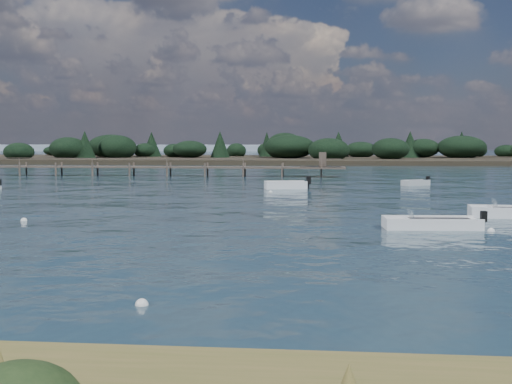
# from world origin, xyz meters

# --- Properties ---
(ground) EXTENTS (400.00, 400.00, 0.00)m
(ground) POSITION_xyz_m (0.00, 60.00, 0.00)
(ground) COLOR #162834
(ground) RESTS_ON ground
(shore_lip) EXTENTS (160.00, 0.60, 0.30)m
(shore_lip) POSITION_xyz_m (0.00, -12.20, 0.00)
(shore_lip) COLOR black
(shore_lip) RESTS_ON ground
(dinghy_mid_white_a) EXTENTS (4.61, 1.84, 1.07)m
(dinghy_mid_white_a) POSITION_xyz_m (8.62, 6.64, 0.14)
(dinghy_mid_white_a) COLOR silver
(dinghy_mid_white_a) RESTS_ON ground
(tender_far_white) EXTENTS (3.89, 2.11, 1.30)m
(tender_far_white) POSITION_xyz_m (0.88, 29.98, 0.18)
(tender_far_white) COLOR silver
(tender_far_white) RESTS_ON ground
(tender_far_grey_b) EXTENTS (2.73, 2.28, 0.98)m
(tender_far_grey_b) POSITION_xyz_m (12.15, 35.21, 0.14)
(tender_far_grey_b) COLOR #A3A8AA
(tender_far_grey_b) RESTS_ON ground
(buoy_a) EXTENTS (0.32, 0.32, 0.32)m
(buoy_a) POSITION_xyz_m (-0.66, -7.84, 0.00)
(buoy_a) COLOR silver
(buoy_a) RESTS_ON ground
(buoy_b) EXTENTS (0.32, 0.32, 0.32)m
(buoy_b) POSITION_xyz_m (11.07, 5.93, 0.00)
(buoy_b) COLOR silver
(buoy_b) RESTS_ON ground
(buoy_c) EXTENTS (0.32, 0.32, 0.32)m
(buoy_c) POSITION_xyz_m (-10.90, 7.49, 0.00)
(buoy_c) COLOR silver
(buoy_c) RESTS_ON ground
(buoy_e) EXTENTS (0.32, 0.32, 0.32)m
(buoy_e) POSITION_xyz_m (-0.08, 26.12, 0.00)
(buoy_e) COLOR silver
(buoy_e) RESTS_ON ground
(jetty) EXTENTS (64.50, 3.20, 3.40)m
(jetty) POSITION_xyz_m (-21.74, 47.99, 0.98)
(jetty) COLOR #50443B
(jetty) RESTS_ON ground
(far_headland) EXTENTS (190.00, 40.00, 5.80)m
(far_headland) POSITION_xyz_m (25.00, 100.00, 1.96)
(far_headland) COLOR black
(far_headland) RESTS_ON ground
(distant_haze) EXTENTS (280.00, 20.00, 2.40)m
(distant_haze) POSITION_xyz_m (-90.00, 230.00, 0.00)
(distant_haze) COLOR gray
(distant_haze) RESTS_ON ground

